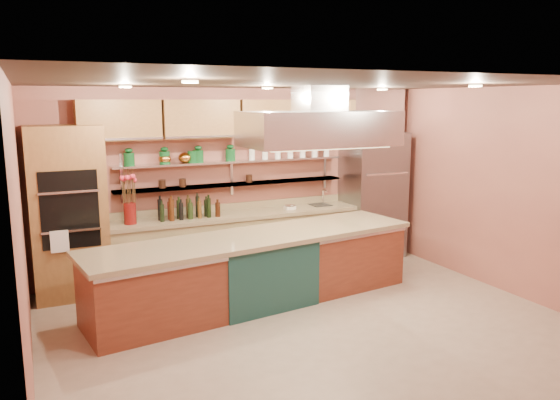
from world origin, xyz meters
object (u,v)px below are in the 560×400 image
green_canister (193,157)px  copper_kettle (185,158)px  flower_vase (130,213)px  refrigerator (373,195)px  island (257,269)px  kitchen_scale (290,206)px

green_canister → copper_kettle: bearing=180.0°
flower_vase → refrigerator: bearing=-0.1°
island → copper_kettle: bearing=101.6°
refrigerator → island: refrigerator is taller
refrigerator → kitchen_scale: bearing=179.6°
refrigerator → flower_vase: refrigerator is taller
island → kitchen_scale: (1.10, 1.25, 0.52)m
island → copper_kettle: copper_kettle is taller
kitchen_scale → copper_kettle: size_ratio=0.83×
refrigerator → kitchen_scale: refrigerator is taller
copper_kettle → green_canister: size_ratio=1.12×
island → kitchen_scale: kitchen_scale is taller
flower_vase → copper_kettle: 1.14m
refrigerator → island: 2.98m
island → flower_vase: bearing=130.1°
island → green_canister: bearing=97.5°
copper_kettle → island: bearing=-71.0°
flower_vase → copper_kettle: (0.86, 0.22, 0.71)m
island → green_canister: (-0.39, 1.47, 1.35)m
flower_vase → green_canister: green_canister is taller
refrigerator → island: size_ratio=0.48×
green_canister → island: bearing=-75.2°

